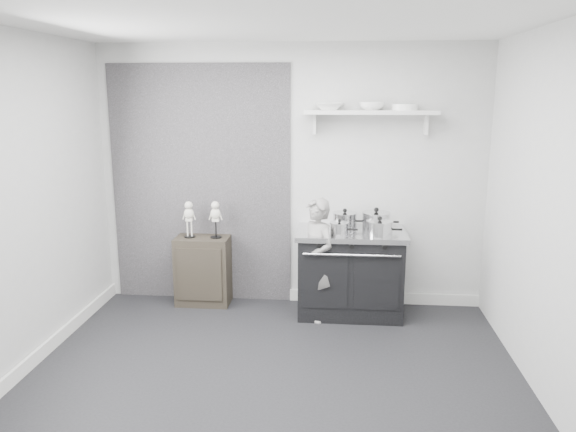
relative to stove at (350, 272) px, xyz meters
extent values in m
plane|color=black|center=(-0.63, -1.48, -0.44)|extent=(4.00, 4.00, 0.00)
cube|color=#B2B2B0|center=(-0.63, 0.32, 0.91)|extent=(4.00, 0.02, 2.70)
cube|color=#B2B2B0|center=(-0.63, -3.28, 0.91)|extent=(4.00, 0.02, 2.70)
cube|color=#B2B2B0|center=(-2.63, -1.48, 0.91)|extent=(0.02, 3.60, 2.70)
cube|color=#B2B2B0|center=(1.37, -1.48, 0.91)|extent=(0.02, 3.60, 2.70)
cube|color=silver|center=(-0.63, -1.48, 2.26)|extent=(4.00, 3.60, 0.02)
cube|color=black|center=(-1.58, 0.31, 0.81)|extent=(1.90, 0.02, 2.50)
cube|color=silver|center=(0.37, 0.30, -0.38)|extent=(2.00, 0.03, 0.12)
cube|color=silver|center=(-2.61, -1.48, -0.38)|extent=(0.03, 3.60, 0.12)
cube|color=silver|center=(0.17, 0.19, 1.58)|extent=(1.30, 0.26, 0.04)
cube|color=silver|center=(-0.38, 0.26, 1.46)|extent=(0.03, 0.12, 0.20)
cube|color=silver|center=(0.72, 0.26, 1.46)|extent=(0.03, 0.12, 0.20)
cube|color=black|center=(0.00, 0.00, -0.03)|extent=(1.02, 0.61, 0.82)
cube|color=silver|center=(0.00, 0.00, 0.40)|extent=(1.08, 0.65, 0.05)
cube|color=black|center=(-0.24, -0.30, -0.01)|extent=(0.43, 0.02, 0.53)
cube|color=black|center=(0.24, -0.30, -0.01)|extent=(0.43, 0.02, 0.53)
cylinder|color=silver|center=(0.00, -0.33, 0.28)|extent=(0.92, 0.02, 0.02)
cylinder|color=black|center=(-0.31, -0.32, 0.36)|extent=(0.04, 0.03, 0.04)
cylinder|color=black|center=(0.00, -0.32, 0.36)|extent=(0.04, 0.03, 0.04)
cylinder|color=black|center=(0.31, -0.32, 0.36)|extent=(0.04, 0.03, 0.04)
cube|color=black|center=(-1.55, 0.13, -0.07)|extent=(0.56, 0.33, 0.73)
imported|color=gray|center=(-0.33, -0.18, 0.17)|extent=(0.51, 0.53, 1.22)
cylinder|color=silver|center=(-0.07, 0.13, 0.50)|extent=(0.24, 0.24, 0.14)
cylinder|color=silver|center=(-0.07, 0.13, 0.58)|extent=(0.25, 0.25, 0.02)
sphere|color=black|center=(-0.07, 0.13, 0.61)|extent=(0.04, 0.04, 0.04)
cylinder|color=black|center=(0.09, 0.13, 0.50)|extent=(0.10, 0.02, 0.02)
cylinder|color=silver|center=(0.25, 0.08, 0.51)|extent=(0.27, 0.27, 0.16)
cylinder|color=silver|center=(0.25, 0.08, 0.60)|extent=(0.28, 0.28, 0.02)
sphere|color=black|center=(0.25, 0.08, 0.63)|extent=(0.05, 0.05, 0.05)
cylinder|color=black|center=(0.42, 0.08, 0.51)|extent=(0.10, 0.02, 0.02)
cylinder|color=silver|center=(0.26, -0.18, 0.50)|extent=(0.25, 0.25, 0.13)
cylinder|color=silver|center=(0.26, -0.18, 0.57)|extent=(0.26, 0.26, 0.02)
sphere|color=black|center=(0.26, -0.18, 0.60)|extent=(0.04, 0.04, 0.04)
cylinder|color=black|center=(0.43, -0.18, 0.50)|extent=(0.10, 0.02, 0.02)
cylinder|color=silver|center=(-0.12, -0.17, 0.48)|extent=(0.18, 0.18, 0.11)
cylinder|color=silver|center=(-0.12, -0.17, 0.55)|extent=(0.18, 0.18, 0.01)
sphere|color=black|center=(-0.12, -0.17, 0.57)|extent=(0.03, 0.03, 0.03)
cylinder|color=black|center=(0.01, -0.17, 0.48)|extent=(0.10, 0.02, 0.02)
imported|color=white|center=(-0.24, 0.19, 1.64)|extent=(0.29, 0.29, 0.07)
imported|color=white|center=(0.17, 0.19, 1.64)|extent=(0.24, 0.24, 0.08)
cylinder|color=white|center=(0.49, 0.19, 1.63)|extent=(0.25, 0.25, 0.06)
camera|label=1|loc=(-0.14, -5.43, 1.79)|focal=35.00mm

